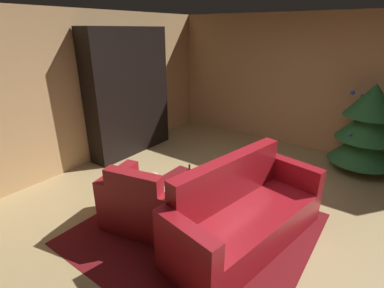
% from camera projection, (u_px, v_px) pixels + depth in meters
% --- Properties ---
extents(ground_plane, '(7.06, 7.06, 0.00)m').
position_uv_depth(ground_plane, '(229.00, 216.00, 3.71)').
color(ground_plane, tan).
extents(wall_back, '(5.77, 0.06, 2.54)m').
position_uv_depth(wall_back, '(309.00, 84.00, 5.47)').
color(wall_back, tan).
rests_on(wall_back, ground).
extents(wall_left, '(0.06, 6.00, 2.54)m').
position_uv_depth(wall_left, '(82.00, 91.00, 4.79)').
color(wall_left, tan).
rests_on(wall_left, ground).
extents(area_rug, '(2.47, 2.46, 0.01)m').
position_uv_depth(area_rug, '(198.00, 228.00, 3.47)').
color(area_rug, maroon).
rests_on(area_rug, ground).
extents(bookshelf_unit, '(0.39, 1.69, 2.28)m').
position_uv_depth(bookshelf_unit, '(134.00, 93.00, 5.38)').
color(bookshelf_unit, black).
rests_on(bookshelf_unit, ground).
extents(armchair_red, '(1.12, 0.88, 0.83)m').
position_uv_depth(armchair_red, '(147.00, 204.00, 3.42)').
color(armchair_red, maroon).
rests_on(armchair_red, ground).
extents(couch_red, '(1.12, 2.08, 0.94)m').
position_uv_depth(couch_red, '(244.00, 215.00, 3.19)').
color(couch_red, maroon).
rests_on(couch_red, ground).
extents(coffee_table, '(0.72, 0.72, 0.42)m').
position_uv_depth(coffee_table, '(193.00, 195.00, 3.45)').
color(coffee_table, black).
rests_on(coffee_table, ground).
extents(book_stack_on_table, '(0.19, 0.16, 0.09)m').
position_uv_depth(book_stack_on_table, '(190.00, 190.00, 3.40)').
color(book_stack_on_table, '#3C4196').
rests_on(book_stack_on_table, coffee_table).
extents(bottle_on_table, '(0.06, 0.06, 0.28)m').
position_uv_depth(bottle_on_table, '(189.00, 177.00, 3.57)').
color(bottle_on_table, '#5D2D1D').
rests_on(bottle_on_table, coffee_table).
extents(decorated_tree, '(1.01, 1.01, 1.46)m').
position_uv_depth(decorated_tree, '(367.00, 128.00, 4.63)').
color(decorated_tree, brown).
rests_on(decorated_tree, ground).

